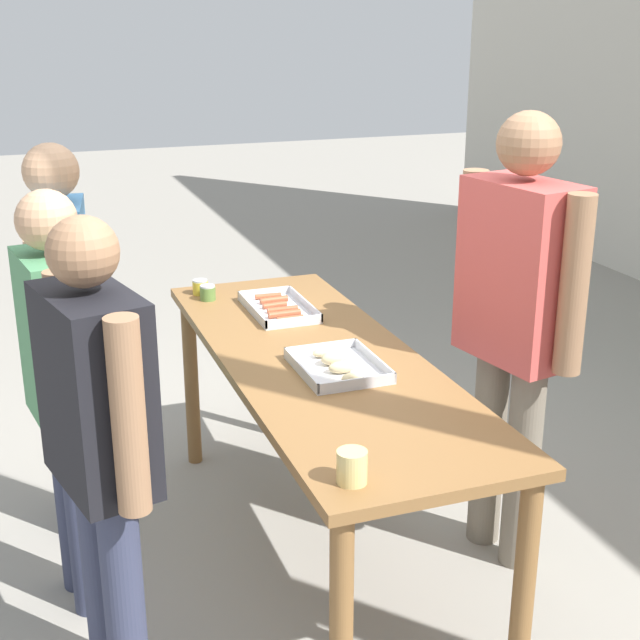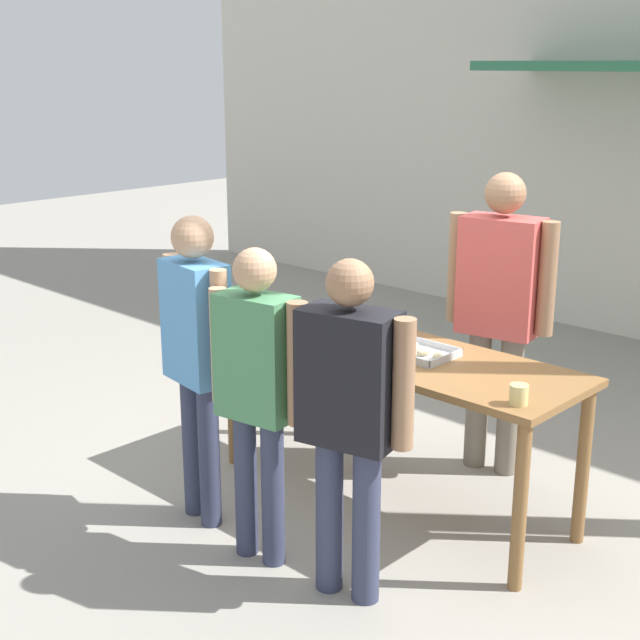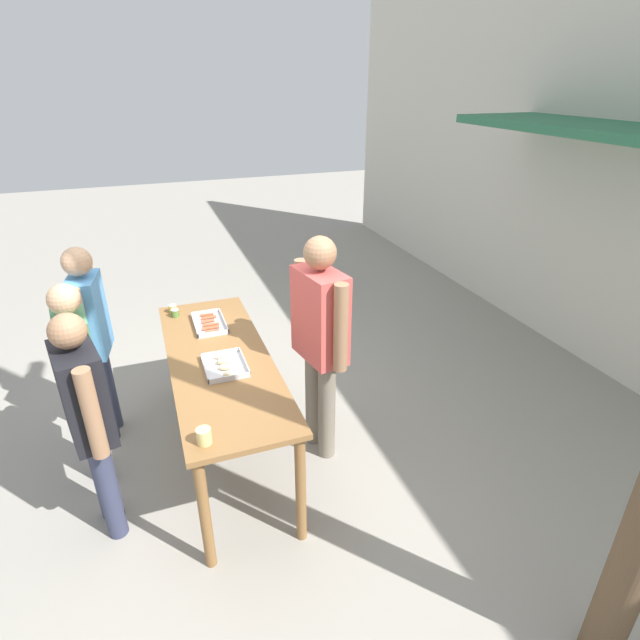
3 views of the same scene
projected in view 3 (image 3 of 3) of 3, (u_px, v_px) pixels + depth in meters
ground_plane at (229, 451)px, 4.16m from camera, size 24.00×24.00×0.00m
serving_table at (221, 371)px, 3.81m from camera, size 2.17×0.74×0.91m
food_tray_sausages at (209, 324)px, 4.24m from camera, size 0.45×0.25×0.04m
food_tray_buns at (225, 365)px, 3.63m from camera, size 0.38×0.30×0.06m
condiment_jar_mustard at (173, 309)px, 4.46m from camera, size 0.07×0.07×0.07m
condiment_jar_ketchup at (175, 313)px, 4.38m from camera, size 0.07×0.07×0.07m
beer_cup at (204, 436)px, 2.87m from camera, size 0.09×0.09×0.10m
person_server_behind_table at (320, 332)px, 3.74m from camera, size 0.65×0.33×1.83m
person_customer_holding_hotdog at (92, 329)px, 3.94m from camera, size 0.55×0.26×1.69m
person_customer_with_cup at (88, 411)px, 3.07m from camera, size 0.61×0.33×1.62m
person_customer_waiting_in_line at (81, 370)px, 3.50m from camera, size 0.55×0.27×1.61m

